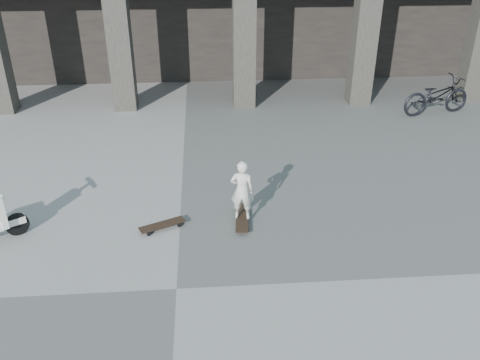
{
  "coord_description": "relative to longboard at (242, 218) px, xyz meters",
  "views": [
    {
      "loc": [
        0.53,
        -6.37,
        5.36
      ],
      "look_at": [
        1.2,
        2.39,
        0.65
      ],
      "focal_mm": 38.0,
      "sensor_mm": 36.0,
      "label": 1
    }
  ],
  "objects": [
    {
      "name": "ground",
      "position": [
        -1.2,
        -1.89,
        -0.08
      ],
      "size": [
        90.0,
        90.0,
        0.0
      ],
      "primitive_type": "plane",
      "color": "#50504E",
      "rests_on": "ground"
    },
    {
      "name": "longboard",
      "position": [
        0.0,
        0.0,
        0.0
      ],
      "size": [
        0.31,
        1.03,
        0.1
      ],
      "rotation": [
        0.0,
        0.0,
        1.5
      ],
      "color": "black",
      "rests_on": "ground"
    },
    {
      "name": "bicycle",
      "position": [
        6.11,
        5.41,
        0.47
      ],
      "size": [
        2.21,
        1.17,
        1.1
      ],
      "primitive_type": "imported",
      "rotation": [
        0.0,
        0.0,
        1.79
      ],
      "color": "black",
      "rests_on": "ground"
    },
    {
      "name": "skateboard_spare",
      "position": [
        -1.53,
        -0.13,
        -0.0
      ],
      "size": [
        0.89,
        0.56,
        0.1
      ],
      "rotation": [
        0.0,
        0.0,
        0.43
      ],
      "color": "black",
      "rests_on": "ground"
    },
    {
      "name": "child",
      "position": [
        0.0,
        -0.0,
        0.62
      ],
      "size": [
        0.48,
        0.35,
        1.2
      ],
      "primitive_type": "imported",
      "rotation": [
        0.0,
        0.0,
        2.98
      ],
      "color": "beige",
      "rests_on": "longboard"
    }
  ]
}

